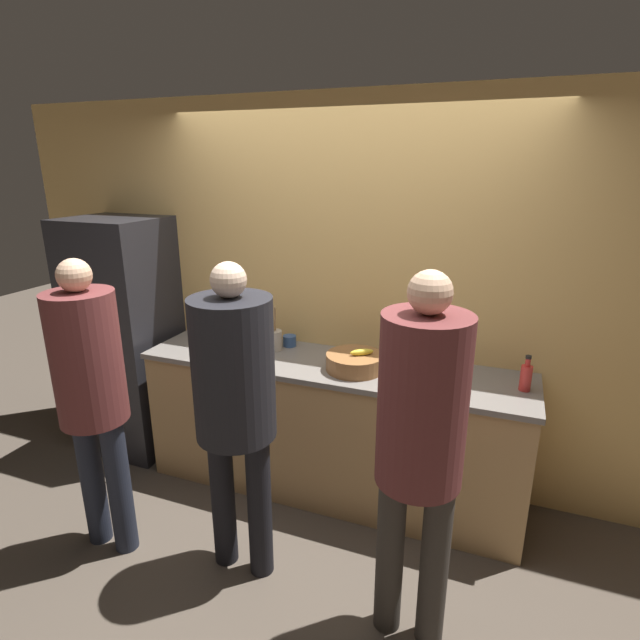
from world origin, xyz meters
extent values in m
plane|color=#4C4238|center=(0.00, 0.00, 0.00)|extent=(14.00, 14.00, 0.00)
cube|color=#E0B266|center=(0.00, 0.68, 1.30)|extent=(5.20, 0.06, 2.60)
cube|color=tan|center=(0.00, 0.36, 0.45)|extent=(2.49, 0.63, 0.90)
cube|color=slate|center=(0.00, 0.36, 0.92)|extent=(2.52, 0.66, 0.03)
cube|color=#232328|center=(-1.67, 0.36, 0.90)|extent=(0.67, 0.60, 1.80)
cylinder|color=#99999E|center=(-1.87, 0.04, 0.99)|extent=(0.02, 0.02, 0.63)
cylinder|color=#232838|center=(-1.13, -0.62, 0.41)|extent=(0.13, 0.13, 0.82)
cylinder|color=#232838|center=(-0.93, -0.62, 0.41)|extent=(0.13, 0.13, 0.82)
cylinder|color=brown|center=(-1.03, -0.62, 1.19)|extent=(0.36, 0.36, 0.72)
sphere|color=#DBAD89|center=(-1.03, -0.62, 1.63)|extent=(0.17, 0.17, 0.17)
cylinder|color=black|center=(-0.33, -0.49, 0.42)|extent=(0.13, 0.13, 0.83)
cylinder|color=black|center=(-0.10, -0.49, 0.42)|extent=(0.13, 0.13, 0.83)
cylinder|color=black|center=(-0.22, -0.49, 1.20)|extent=(0.41, 0.41, 0.73)
sphere|color=beige|center=(-0.22, -0.49, 1.65)|extent=(0.17, 0.17, 0.17)
cylinder|color=#38332D|center=(0.63, -0.57, 0.43)|extent=(0.13, 0.13, 0.86)
cylinder|color=#38332D|center=(0.83, -0.57, 0.43)|extent=(0.13, 0.13, 0.86)
cylinder|color=brown|center=(0.73, -0.57, 1.23)|extent=(0.37, 0.37, 0.75)
sphere|color=#DBAD89|center=(0.73, -0.57, 1.69)|extent=(0.18, 0.18, 0.18)
cylinder|color=brown|center=(0.17, 0.29, 0.99)|extent=(0.36, 0.36, 0.10)
ellipsoid|color=yellow|center=(0.22, 0.29, 1.06)|extent=(0.15, 0.12, 0.04)
cylinder|color=#ADA393|center=(-0.45, 0.43, 1.01)|extent=(0.11, 0.11, 0.14)
cylinder|color=#99754C|center=(-0.46, 0.43, 1.12)|extent=(0.01, 0.06, 0.25)
cylinder|color=#99754C|center=(-0.44, 0.44, 1.12)|extent=(0.03, 0.05, 0.25)
cylinder|color=#99754C|center=(-0.45, 0.42, 1.12)|extent=(0.05, 0.01, 0.25)
cylinder|color=red|center=(1.16, 0.36, 1.01)|extent=(0.06, 0.06, 0.15)
cylinder|color=red|center=(1.16, 0.36, 1.11)|extent=(0.03, 0.03, 0.05)
cylinder|color=black|center=(1.16, 0.36, 1.14)|extent=(0.03, 0.03, 0.02)
cylinder|color=#335184|center=(-0.38, 0.54, 0.98)|extent=(0.09, 0.09, 0.08)
camera|label=1|loc=(1.00, -2.46, 2.17)|focal=28.00mm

